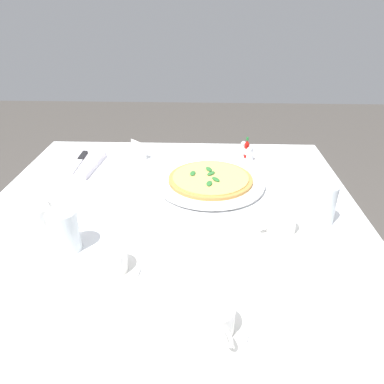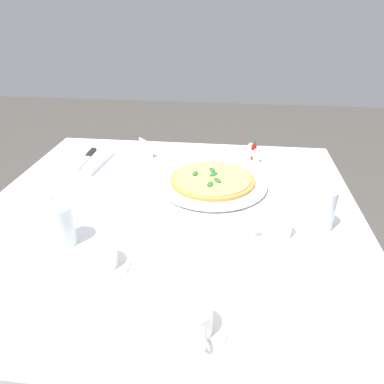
{
  "view_description": "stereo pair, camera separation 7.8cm",
  "coord_description": "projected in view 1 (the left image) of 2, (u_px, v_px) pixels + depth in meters",
  "views": [
    {
      "loc": [
        0.9,
        0.1,
        1.28
      ],
      "look_at": [
        -0.09,
        0.06,
        0.74
      ],
      "focal_mm": 34.01,
      "sensor_mm": 36.0,
      "label": 1
    },
    {
      "loc": [
        0.9,
        0.17,
        1.28
      ],
      "look_at": [
        -0.09,
        0.06,
        0.74
      ],
      "focal_mm": 34.01,
      "sensor_mm": 36.0,
      "label": 2
    }
  ],
  "objects": [
    {
      "name": "salt_shaker",
      "position": [
        250.0,
        154.0,
        1.38
      ],
      "size": [
        0.03,
        0.03,
        0.06
      ],
      "color": "white",
      "rests_on": "dining_table"
    },
    {
      "name": "water_glass_left_edge",
      "position": [
        323.0,
        206.0,
        0.99
      ],
      "size": [
        0.06,
        0.06,
        0.11
      ],
      "color": "white",
      "rests_on": "dining_table"
    },
    {
      "name": "coffee_cup_back_corner",
      "position": [
        214.0,
        321.0,
        0.67
      ],
      "size": [
        0.13,
        0.13,
        0.06
      ],
      "color": "white",
      "rests_on": "dining_table"
    },
    {
      "name": "dining_table",
      "position": [
        172.0,
        247.0,
        1.12
      ],
      "size": [
        1.12,
        1.12,
        0.72
      ],
      "color": "white",
      "rests_on": "ground_plane"
    },
    {
      "name": "ground_plane",
      "position": [
        176.0,
        371.0,
        1.41
      ],
      "size": [
        8.0,
        8.0,
        0.0
      ],
      "primitive_type": "plane",
      "color": "#4C4742"
    },
    {
      "name": "pepper_shaker",
      "position": [
        243.0,
        149.0,
        1.43
      ],
      "size": [
        0.03,
        0.03,
        0.06
      ],
      "color": "white",
      "rests_on": "dining_table"
    },
    {
      "name": "coffee_cup_far_left",
      "position": [
        36.0,
        219.0,
        0.97
      ],
      "size": [
        0.13,
        0.13,
        0.07
      ],
      "color": "white",
      "rests_on": "dining_table"
    },
    {
      "name": "coffee_cup_right_edge",
      "position": [
        111.0,
        262.0,
        0.82
      ],
      "size": [
        0.13,
        0.13,
        0.06
      ],
      "color": "white",
      "rests_on": "dining_table"
    },
    {
      "name": "menu_card",
      "position": [
        139.0,
        149.0,
        1.41
      ],
      "size": [
        0.07,
        0.07,
        0.06
      ],
      "rotation": [
        0.0,
        0.0,
        0.8
      ],
      "color": "white",
      "rests_on": "dining_table"
    },
    {
      "name": "water_glass_far_right",
      "position": [
        65.0,
        233.0,
        0.89
      ],
      "size": [
        0.07,
        0.07,
        0.11
      ],
      "color": "white",
      "rests_on": "dining_table"
    },
    {
      "name": "coffee_cup_near_right",
      "position": [
        281.0,
        224.0,
        0.96
      ],
      "size": [
        0.13,
        0.13,
        0.06
      ],
      "color": "white",
      "rests_on": "dining_table"
    },
    {
      "name": "hot_sauce_bottle",
      "position": [
        247.0,
        149.0,
        1.4
      ],
      "size": [
        0.02,
        0.02,
        0.08
      ],
      "color": "#B7140F",
      "rests_on": "dining_table"
    },
    {
      "name": "pizza_plate",
      "position": [
        210.0,
        182.0,
        1.21
      ],
      "size": [
        0.36,
        0.36,
        0.02
      ],
      "color": "white",
      "rests_on": "dining_table"
    },
    {
      "name": "pizza",
      "position": [
        210.0,
        179.0,
        1.2
      ],
      "size": [
        0.28,
        0.28,
        0.02
      ],
      "color": "#C68E47",
      "rests_on": "pizza_plate"
    },
    {
      "name": "napkin_folded",
      "position": [
        80.0,
        164.0,
        1.34
      ],
      "size": [
        0.23,
        0.15,
        0.02
      ],
      "rotation": [
        0.0,
        0.0,
        -0.08
      ],
      "color": "white",
      "rests_on": "dining_table"
    },
    {
      "name": "dinner_knife",
      "position": [
        79.0,
        161.0,
        1.33
      ],
      "size": [
        0.2,
        0.02,
        0.01
      ],
      "rotation": [
        0.0,
        0.0,
        0.02
      ],
      "color": "silver",
      "rests_on": "napkin_folded"
    }
  ]
}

